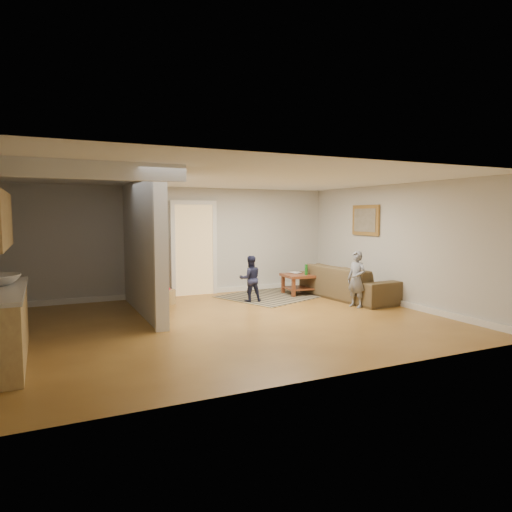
{
  "coord_description": "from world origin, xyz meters",
  "views": [
    {
      "loc": [
        -2.9,
        -7.25,
        1.85
      ],
      "look_at": [
        0.71,
        0.43,
        1.1
      ],
      "focal_mm": 32.0,
      "sensor_mm": 36.0,
      "label": 1
    }
  ],
  "objects_px": {
    "toy_basket": "(165,296)",
    "child": "(356,307)",
    "coffee_table": "(309,278)",
    "sofa": "(348,298)",
    "tv_console": "(157,269)",
    "speaker_right": "(162,286)",
    "toddler": "(250,302)",
    "speaker_left": "(156,288)"
  },
  "relations": [
    {
      "from": "toy_basket",
      "to": "child",
      "type": "distance_m",
      "value": 3.96
    },
    {
      "from": "coffee_table",
      "to": "sofa",
      "type": "bearing_deg",
      "value": -61.48
    },
    {
      "from": "tv_console",
      "to": "speaker_right",
      "type": "xyz_separation_m",
      "value": [
        -0.09,
        -0.71,
        -0.24
      ]
    },
    {
      "from": "speaker_right",
      "to": "toy_basket",
      "type": "bearing_deg",
      "value": 77.59
    },
    {
      "from": "speaker_right",
      "to": "child",
      "type": "relative_size",
      "value": 0.87
    },
    {
      "from": "coffee_table",
      "to": "toddler",
      "type": "height_order",
      "value": "coffee_table"
    },
    {
      "from": "sofa",
      "to": "tv_console",
      "type": "xyz_separation_m",
      "value": [
        -4.04,
        1.16,
        0.74
      ]
    },
    {
      "from": "toy_basket",
      "to": "speaker_left",
      "type": "bearing_deg",
      "value": -113.49
    },
    {
      "from": "sofa",
      "to": "speaker_left",
      "type": "relative_size",
      "value": 2.49
    },
    {
      "from": "speaker_right",
      "to": "toddler",
      "type": "relative_size",
      "value": 1.0
    },
    {
      "from": "speaker_left",
      "to": "speaker_right",
      "type": "xyz_separation_m",
      "value": [
        0.18,
        0.28,
        -0.0
      ]
    },
    {
      "from": "child",
      "to": "speaker_left",
      "type": "bearing_deg",
      "value": -119.61
    },
    {
      "from": "toddler",
      "to": "tv_console",
      "type": "bearing_deg",
      "value": -7.87
    },
    {
      "from": "speaker_left",
      "to": "tv_console",
      "type": "bearing_deg",
      "value": 74.22
    },
    {
      "from": "sofa",
      "to": "coffee_table",
      "type": "relative_size",
      "value": 1.95
    },
    {
      "from": "coffee_table",
      "to": "tv_console",
      "type": "distance_m",
      "value": 3.58
    },
    {
      "from": "sofa",
      "to": "tv_console",
      "type": "height_order",
      "value": "tv_console"
    },
    {
      "from": "speaker_right",
      "to": "toy_basket",
      "type": "distance_m",
      "value": 0.76
    },
    {
      "from": "coffee_table",
      "to": "toy_basket",
      "type": "height_order",
      "value": "coffee_table"
    },
    {
      "from": "tv_console",
      "to": "toddler",
      "type": "distance_m",
      "value": 2.09
    },
    {
      "from": "sofa",
      "to": "toy_basket",
      "type": "height_order",
      "value": "toy_basket"
    },
    {
      "from": "speaker_right",
      "to": "toddler",
      "type": "xyz_separation_m",
      "value": [
        1.96,
        0.12,
        -0.5
      ]
    },
    {
      "from": "speaker_left",
      "to": "speaker_right",
      "type": "bearing_deg",
      "value": 56.61
    },
    {
      "from": "speaker_right",
      "to": "tv_console",
      "type": "bearing_deg",
      "value": 89.9
    },
    {
      "from": "toy_basket",
      "to": "toddler",
      "type": "height_order",
      "value": "toddler"
    },
    {
      "from": "speaker_left",
      "to": "toy_basket",
      "type": "bearing_deg",
      "value": 65.57
    },
    {
      "from": "sofa",
      "to": "child",
      "type": "relative_size",
      "value": 2.18
    },
    {
      "from": "coffee_table",
      "to": "toddler",
      "type": "xyz_separation_m",
      "value": [
        -1.69,
        -0.31,
        -0.38
      ]
    },
    {
      "from": "tv_console",
      "to": "speaker_right",
      "type": "distance_m",
      "value": 0.76
    },
    {
      "from": "speaker_left",
      "to": "speaker_right",
      "type": "distance_m",
      "value": 0.33
    },
    {
      "from": "speaker_right",
      "to": "speaker_left",
      "type": "bearing_deg",
      "value": -115.66
    },
    {
      "from": "coffee_table",
      "to": "speaker_right",
      "type": "height_order",
      "value": "speaker_right"
    },
    {
      "from": "sofa",
      "to": "speaker_right",
      "type": "relative_size",
      "value": 2.51
    },
    {
      "from": "coffee_table",
      "to": "speaker_left",
      "type": "relative_size",
      "value": 1.28
    },
    {
      "from": "speaker_right",
      "to": "toy_basket",
      "type": "height_order",
      "value": "speaker_right"
    },
    {
      "from": "sofa",
      "to": "speaker_left",
      "type": "height_order",
      "value": "speaker_left"
    },
    {
      "from": "tv_console",
      "to": "speaker_left",
      "type": "height_order",
      "value": "tv_console"
    },
    {
      "from": "sofa",
      "to": "coffee_table",
      "type": "bearing_deg",
      "value": 24.32
    },
    {
      "from": "sofa",
      "to": "child",
      "type": "height_order",
      "value": "child"
    },
    {
      "from": "tv_console",
      "to": "sofa",
      "type": "bearing_deg",
      "value": -2.07
    },
    {
      "from": "speaker_left",
      "to": "toy_basket",
      "type": "xyz_separation_m",
      "value": [
        0.4,
        0.92,
        -0.34
      ]
    },
    {
      "from": "sofa",
      "to": "speaker_left",
      "type": "xyz_separation_m",
      "value": [
        -4.3,
        0.17,
        0.5
      ]
    }
  ]
}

